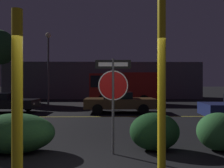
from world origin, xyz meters
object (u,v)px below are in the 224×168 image
yellow_pole_right (162,82)px  hedge_bush_1 (15,133)px  passing_car_2 (119,102)px  delivery_truck (121,86)px  passing_car_1 (1,102)px  yellow_pole_left (17,102)px  hedge_bush_2 (154,131)px  street_lamp (48,58)px  stop_sign (113,86)px  hedge_bush_3 (219,132)px

yellow_pole_right → hedge_bush_1: (-3.25, 1.99, -1.29)m
passing_car_2 → delivery_truck: size_ratio=0.76×
yellow_pole_right → delivery_truck: bearing=89.0°
passing_car_1 → passing_car_2: size_ratio=1.01×
yellow_pole_left → hedge_bush_2: yellow_pole_left is taller
passing_car_2 → street_lamp: 8.30m
passing_car_1 → street_lamp: bearing=163.6°
yellow_pole_right → delivery_truck: (0.26, 15.23, -0.24)m
stop_sign → yellow_pole_right: yellow_pole_right is taller
stop_sign → street_lamp: size_ratio=0.39×
hedge_bush_2 → passing_car_1: bearing=135.3°
stop_sign → hedge_bush_3: (2.80, 0.24, -1.19)m
hedge_bush_2 → hedge_bush_3: size_ratio=1.12×
yellow_pole_left → stop_sign: bearing=51.3°
yellow_pole_left → passing_car_2: yellow_pole_left is taller
stop_sign → passing_car_1: (-6.63, 7.94, -1.06)m
hedge_bush_1 → passing_car_1: 8.81m
yellow_pole_left → delivery_truck: size_ratio=0.51×
hedge_bush_2 → yellow_pole_left: bearing=-139.8°
hedge_bush_1 → passing_car_2: passing_car_2 is taller
yellow_pole_left → passing_car_1: yellow_pole_left is taller
yellow_pole_right → passing_car_2: yellow_pole_right is taller
stop_sign → hedge_bush_1: stop_sign is taller
hedge_bush_1 → passing_car_2: 8.24m
hedge_bush_3 → street_lamp: (-7.91, 12.66, 3.42)m
yellow_pole_right → yellow_pole_left: bearing=-176.9°
hedge_bush_1 → delivery_truck: bearing=75.2°
yellow_pole_left → passing_car_2: 10.03m
yellow_pole_right → hedge_bush_3: 3.18m
yellow_pole_right → passing_car_2: size_ratio=0.83×
passing_car_1 → hedge_bush_1: bearing=28.5°
passing_car_2 → passing_car_1: bearing=-90.8°
passing_car_2 → street_lamp: street_lamp is taller
yellow_pole_right → hedge_bush_2: size_ratio=2.73×
hedge_bush_3 → passing_car_2: (-2.23, 7.57, 0.16)m
stop_sign → passing_car_2: 7.90m
hedge_bush_1 → delivery_truck: 13.74m
hedge_bush_1 → street_lamp: size_ratio=0.33×
yellow_pole_left → hedge_bush_1: (-0.93, 2.11, -0.97)m
stop_sign → hedge_bush_2: bearing=16.6°
yellow_pole_left → hedge_bush_3: 4.98m
passing_car_1 → street_lamp: (1.51, 4.97, 3.29)m
hedge_bush_3 → yellow_pole_right: bearing=-134.5°
yellow_pole_right → passing_car_1: size_ratio=0.82×
yellow_pole_right → passing_car_1: 12.30m
yellow_pole_left → passing_car_1: size_ratio=0.67×
yellow_pole_right → hedge_bush_1: yellow_pole_right is taller
hedge_bush_3 → yellow_pole_left: bearing=-153.3°
hedge_bush_1 → street_lamp: street_lamp is taller
hedge_bush_2 → street_lamp: bearing=116.2°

